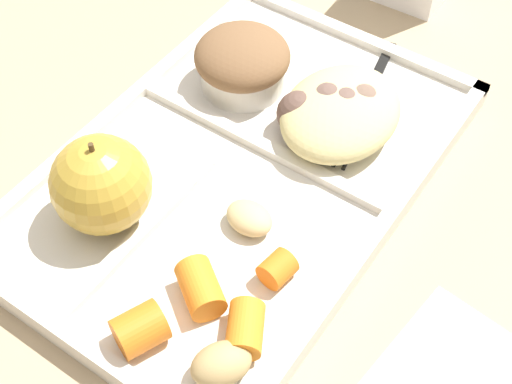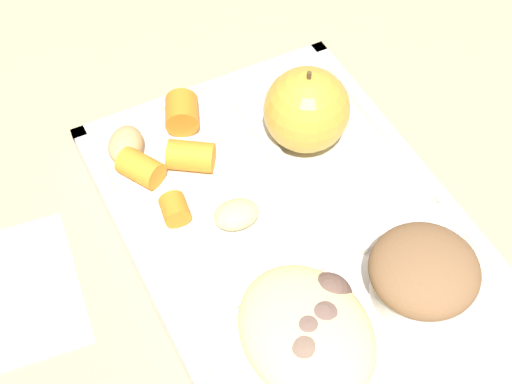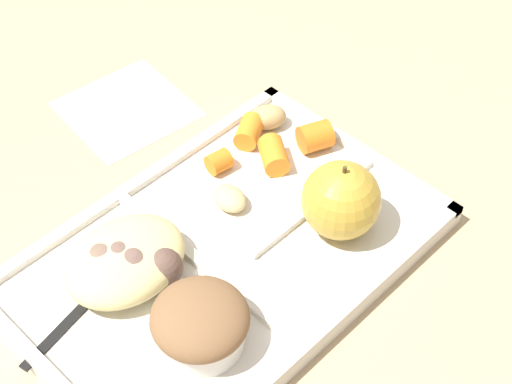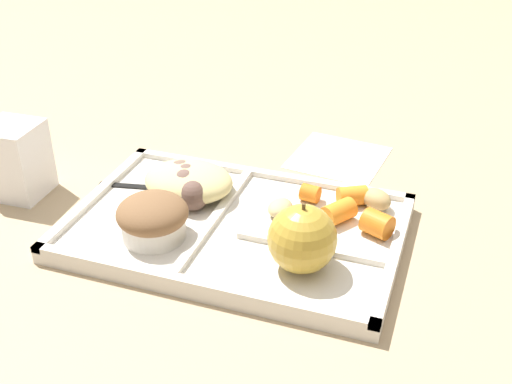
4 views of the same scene
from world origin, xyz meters
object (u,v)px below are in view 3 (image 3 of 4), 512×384
at_px(green_apple, 341,200).
at_px(bran_muffin, 200,323).
at_px(lunch_tray, 226,256).
at_px(plastic_fork, 98,292).

distance_m(green_apple, bran_muffin, 0.17).
relative_size(lunch_tray, bran_muffin, 4.73).
bearing_deg(plastic_fork, lunch_tray, 156.99).
height_order(green_apple, bran_muffin, green_apple).
xyz_separation_m(lunch_tray, green_apple, (-0.09, 0.05, 0.04)).
xyz_separation_m(lunch_tray, bran_muffin, (0.08, 0.05, 0.03)).
bearing_deg(lunch_tray, bran_muffin, 34.28).
distance_m(green_apple, plastic_fork, 0.22).
distance_m(lunch_tray, plastic_fork, 0.11).
distance_m(lunch_tray, bran_muffin, 0.10).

